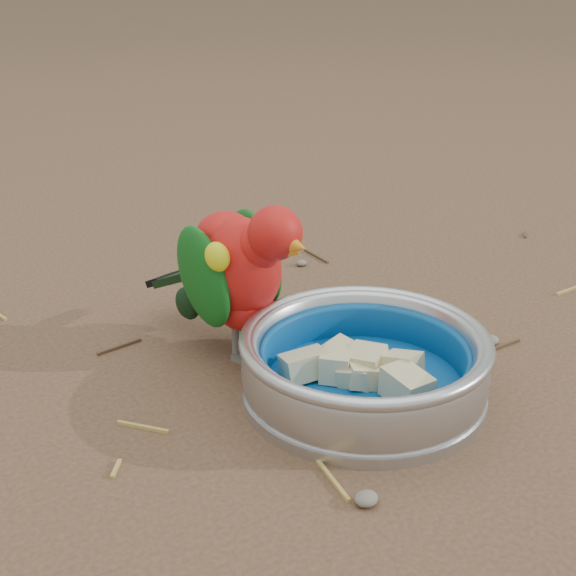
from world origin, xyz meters
TOP-DOWN VIEW (x-y plane):
  - ground at (0.00, 0.00)m, footprint 60.00×60.00m
  - food_bowl at (-0.02, -0.02)m, footprint 0.22×0.22m
  - bowl_wall at (-0.02, -0.02)m, footprint 0.22×0.22m
  - fruit_wedges at (-0.02, -0.02)m, footprint 0.13×0.13m
  - lory_parrot at (-0.07, 0.11)m, footprint 0.14×0.21m
  - ground_debris at (-0.02, 0.05)m, footprint 0.90×0.80m

SIDE VIEW (x-z plane):
  - ground at x=0.00m, z-range 0.00..0.00m
  - ground_debris at x=-0.02m, z-range 0.00..0.01m
  - food_bowl at x=-0.02m, z-range 0.00..0.02m
  - fruit_wedges at x=-0.02m, z-range 0.02..0.05m
  - bowl_wall at x=-0.02m, z-range 0.02..0.06m
  - lory_parrot at x=-0.07m, z-range 0.00..0.15m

